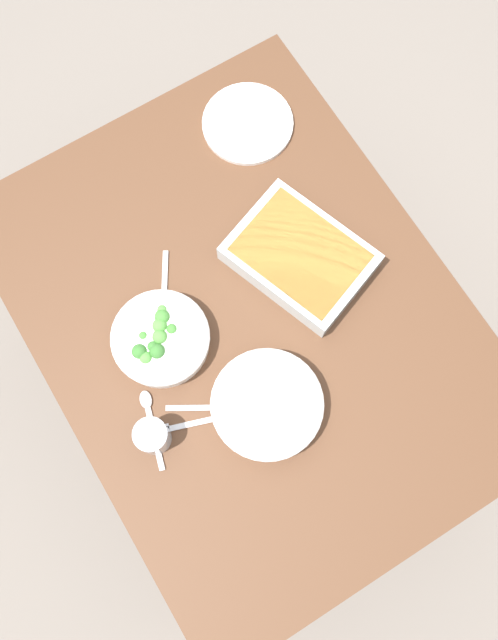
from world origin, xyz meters
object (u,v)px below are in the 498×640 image
object	(u,v)px
fork_on_table	(183,426)
side_plate	(248,124)
stew_bowl	(267,405)
spoon_spare	(150,418)
drink_cup	(153,436)
spoon_by_stew	(218,408)
broccoli_bowl	(161,339)
spoon_by_broccoli	(164,298)
baking_dish	(300,256)

from	to	relation	value
fork_on_table	side_plate	bearing A→B (deg)	137.78
stew_bowl	spoon_spare	distance (m)	0.25
stew_bowl	drink_cup	size ratio (longest dim) A/B	2.82
drink_cup	spoon_by_stew	bearing A→B (deg)	84.34
fork_on_table	broccoli_bowl	bearing A→B (deg)	164.10
spoon_by_stew	fork_on_table	xyz separation A→B (m)	(-0.01, -0.08, -0.00)
spoon_by_broccoli	spoon_by_stew	bearing A→B (deg)	-4.63
baking_dish	drink_cup	bearing A→B (deg)	-69.67
baking_dish	stew_bowl	bearing A→B (deg)	-44.32
broccoli_bowl	drink_cup	bearing A→B (deg)	-33.82
spoon_by_broccoli	fork_on_table	bearing A→B (deg)	-21.43
drink_cup	spoon_by_stew	world-z (taller)	drink_cup
drink_cup	fork_on_table	world-z (taller)	drink_cup
side_plate	fork_on_table	world-z (taller)	side_plate
spoon_spare	fork_on_table	world-z (taller)	spoon_spare
broccoli_bowl	baking_dish	world-z (taller)	broccoli_bowl
stew_bowl	spoon_spare	world-z (taller)	stew_bowl
baking_dish	side_plate	distance (m)	0.37
spoon_spare	spoon_by_stew	bearing A→B (deg)	67.62
broccoli_bowl	spoon_spare	distance (m)	0.17
stew_bowl	drink_cup	bearing A→B (deg)	-105.98
spoon_by_stew	fork_on_table	distance (m)	0.08
broccoli_bowl	drink_cup	world-z (taller)	drink_cup
broccoli_bowl	spoon_by_broccoli	size ratio (longest dim) A/B	1.36
fork_on_table	spoon_by_stew	bearing A→B (deg)	86.03
baking_dish	spoon_by_stew	distance (m)	0.38
spoon_by_stew	spoon_spare	world-z (taller)	same
side_plate	spoon_by_stew	world-z (taller)	side_plate
drink_cup	side_plate	size ratio (longest dim) A/B	0.39
broccoli_bowl	baking_dish	distance (m)	0.36
spoon_by_broccoli	drink_cup	bearing A→B (deg)	-33.23
broccoli_bowl	baking_dish	xyz separation A→B (m)	(-0.00, 0.36, 0.00)
spoon_by_stew	spoon_by_broccoli	xyz separation A→B (m)	(-0.28, 0.02, 0.00)
drink_cup	fork_on_table	bearing A→B (deg)	82.18
stew_bowl	broccoli_bowl	distance (m)	0.27
broccoli_bowl	spoon_by_stew	distance (m)	0.19
side_plate	broccoli_bowl	bearing A→B (deg)	-50.75
spoon_by_stew	side_plate	bearing A→B (deg)	143.26
spoon_by_stew	stew_bowl	bearing A→B (deg)	59.15
broccoli_bowl	spoon_by_broccoli	world-z (taller)	broccoli_bowl
stew_bowl	broccoli_bowl	world-z (taller)	broccoli_bowl
spoon_spare	side_plate	bearing A→B (deg)	132.12
spoon_by_broccoli	fork_on_table	distance (m)	0.29
spoon_by_broccoli	spoon_spare	xyz separation A→B (m)	(0.22, -0.16, 0.00)
fork_on_table	stew_bowl	bearing A→B (deg)	71.10
stew_bowl	fork_on_table	world-z (taller)	stew_bowl
stew_bowl	baking_dish	size ratio (longest dim) A/B	0.67
spoon_by_stew	spoon_spare	xyz separation A→B (m)	(-0.06, -0.14, 0.00)
broccoli_bowl	fork_on_table	xyz separation A→B (m)	(0.18, -0.05, -0.03)
spoon_by_broccoli	stew_bowl	bearing A→B (deg)	11.53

